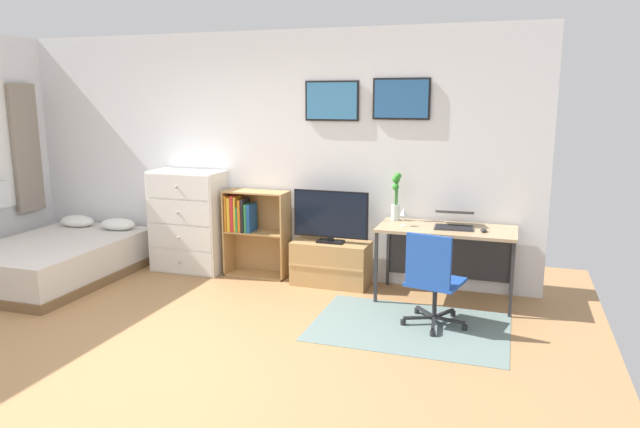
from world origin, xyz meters
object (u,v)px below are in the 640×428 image
object	(u,v)px
office_chair	(432,278)
laptop	(454,220)
bed	(58,259)
television	(331,217)
bamboo_vase	(396,196)
dresser	(189,221)
tv_stand	(331,263)
desk	(447,239)
bookshelf	(251,226)
computer_mouse	(484,230)
wine_glass	(404,213)

from	to	relation	value
office_chair	laptop	size ratio (longest dim) A/B	2.03
bed	laptop	distance (m)	4.33
bed	laptop	size ratio (longest dim) A/B	4.63
television	bamboo_vase	world-z (taller)	bamboo_vase
dresser	office_chair	bearing A→B (deg)	-16.58
tv_stand	desk	size ratio (longest dim) A/B	0.62
laptop	bamboo_vase	world-z (taller)	bamboo_vase
dresser	bookshelf	xyz separation A→B (m)	(0.75, 0.07, -0.01)
laptop	bamboo_vase	distance (m)	0.65
bed	dresser	size ratio (longest dim) A/B	1.68
television	office_chair	size ratio (longest dim) A/B	0.95
computer_mouse	wine_glass	distance (m)	0.78
bed	bookshelf	world-z (taller)	bookshelf
wine_glass	office_chair	bearing A→B (deg)	-61.06
bed	television	xyz separation A→B (m)	(2.95, 0.75, 0.53)
bookshelf	television	size ratio (longest dim) A/B	1.19
laptop	computer_mouse	size ratio (longest dim) A/B	4.07
bed	wine_glass	bearing A→B (deg)	8.27
bookshelf	computer_mouse	xyz separation A→B (m)	(2.54, -0.25, 0.19)
computer_mouse	wine_glass	bearing A→B (deg)	178.61
bookshelf	laptop	xyz separation A→B (m)	(2.25, -0.10, 0.23)
dresser	television	world-z (taller)	dresser
bookshelf	desk	bearing A→B (deg)	-2.27
tv_stand	bookshelf	bearing A→B (deg)	176.90
bed	dresser	distance (m)	1.48
television	wine_glass	xyz separation A→B (m)	(0.80, -0.15, 0.12)
tv_stand	laptop	world-z (taller)	laptop
computer_mouse	laptop	bearing A→B (deg)	153.95
bed	television	distance (m)	3.09
dresser	bamboo_vase	bearing A→B (deg)	2.22
bamboo_vase	wine_glass	xyz separation A→B (m)	(0.13, -0.25, -0.12)
tv_stand	bamboo_vase	world-z (taller)	bamboo_vase
desk	laptop	distance (m)	0.20
laptop	wine_glass	xyz separation A→B (m)	(-0.48, -0.12, 0.07)
tv_stand	computer_mouse	size ratio (longest dim) A/B	7.89
television	bookshelf	bearing A→B (deg)	175.59
bed	television	bearing A→B (deg)	13.47
tv_stand	bamboo_vase	distance (m)	1.01
bookshelf	computer_mouse	distance (m)	2.56
bed	computer_mouse	distance (m)	4.59
office_chair	laptop	bearing A→B (deg)	96.33
bookshelf	computer_mouse	size ratio (longest dim) A/B	9.33
bookshelf	laptop	size ratio (longest dim) A/B	2.29
television	office_chair	bearing A→B (deg)	-35.81
desk	computer_mouse	bearing A→B (deg)	-24.22
bookshelf	bamboo_vase	world-z (taller)	bamboo_vase
dresser	laptop	bearing A→B (deg)	-0.70
computer_mouse	wine_glass	size ratio (longest dim) A/B	0.58
dresser	computer_mouse	bearing A→B (deg)	-3.09
wine_glass	dresser	bearing A→B (deg)	176.39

